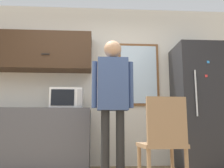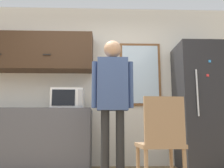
{
  "view_description": "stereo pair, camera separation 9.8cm",
  "coord_description": "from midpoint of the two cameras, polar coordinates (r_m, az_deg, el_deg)",
  "views": [
    {
      "loc": [
        0.04,
        -2.26,
        0.63
      ],
      "look_at": [
        0.25,
        1.04,
        1.19
      ],
      "focal_mm": 40.0,
      "sensor_mm": 36.0,
      "label": 1
    },
    {
      "loc": [
        0.14,
        -2.26,
        0.63
      ],
      "look_at": [
        0.25,
        1.04,
        1.19
      ],
      "focal_mm": 40.0,
      "sensor_mm": 36.0,
      "label": 2
    }
  ],
  "objects": [
    {
      "name": "back_wall",
      "position": [
        4.24,
        -4.85,
        0.14
      ],
      "size": [
        6.0,
        0.06,
        2.7
      ],
      "color": "silver",
      "rests_on": "ground_plane"
    },
    {
      "name": "counter",
      "position": [
        4.02,
        -21.68,
        -11.63
      ],
      "size": [
        2.16,
        0.63,
        0.89
      ],
      "color": "#4C4C51",
      "rests_on": "ground_plane"
    },
    {
      "name": "upper_cabinets",
      "position": [
        4.31,
        -20.02,
        6.94
      ],
      "size": [
        2.16,
        0.4,
        0.61
      ],
      "color": "#3D2819"
    },
    {
      "name": "microwave",
      "position": [
        3.84,
        -10.95,
        -3.36
      ],
      "size": [
        0.47,
        0.4,
        0.3
      ],
      "color": "white",
      "rests_on": "counter"
    },
    {
      "name": "person",
      "position": [
        3.28,
        -0.7,
        -1.63
      ],
      "size": [
        0.55,
        0.24,
        1.78
      ],
      "rotation": [
        0.0,
        0.0,
        -0.01
      ],
      "color": "black",
      "rests_on": "ground_plane"
    },
    {
      "name": "refrigerator",
      "position": [
        4.13,
        18.98,
        -4.68
      ],
      "size": [
        0.76,
        0.71,
        1.9
      ],
      "color": "#232326",
      "rests_on": "ground_plane"
    },
    {
      "name": "chair",
      "position": [
        2.59,
        10.59,
        -12.22
      ],
      "size": [
        0.46,
        0.46,
        0.92
      ],
      "rotation": [
        0.0,
        0.0,
        3.21
      ],
      "color": "#997551",
      "rests_on": "ground_plane"
    },
    {
      "name": "window",
      "position": [
        4.28,
        5.45,
        2.22
      ],
      "size": [
        0.69,
        0.05,
        1.08
      ],
      "color": "brown"
    }
  ]
}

